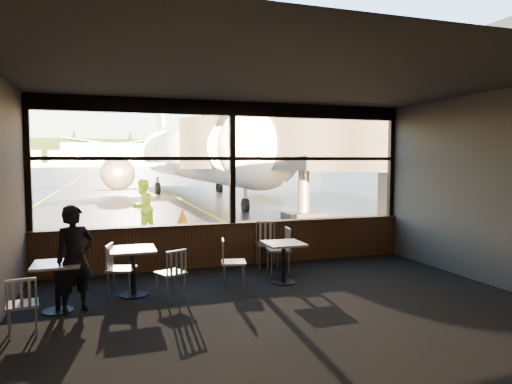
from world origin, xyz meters
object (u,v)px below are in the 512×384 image
airliner (191,117)px  cafe_table_mid (133,272)px  chair_near_w (234,263)px  ground_crew (142,207)px  jet_bridge (290,158)px  cafe_table_near (284,263)px  chair_near_e (278,250)px  chair_near_n (267,244)px  chair_left_s (22,305)px  chair_mid_s (171,274)px  cone_nose (182,216)px  cafe_table_left (57,288)px  chair_mid_w (121,270)px  passenger (75,259)px

airliner → cafe_table_mid: (-5.06, -22.74, -4.77)m
chair_near_w → ground_crew: bearing=-157.4°
jet_bridge → cafe_table_near: (-3.09, -7.19, -1.97)m
chair_near_e → chair_near_n: bearing=14.3°
chair_near_e → ground_crew: 6.08m
chair_near_n → chair_near_w: bearing=59.6°
cafe_table_near → chair_left_s: 4.33m
cafe_table_near → chair_mid_s: size_ratio=0.90×
ground_crew → cone_nose: bearing=-166.9°
cafe_table_left → chair_mid_w: (0.93, 0.56, 0.07)m
chair_near_e → chair_mid_w: chair_near_e is taller
cafe_table_left → ground_crew: 7.10m
chair_near_w → chair_mid_w: chair_mid_w is taller
chair_left_s → cone_nose: bearing=61.5°
jet_bridge → cafe_table_left: 10.47m
airliner → passenger: (-5.93, -23.31, -4.37)m
chair_near_e → chair_near_w: bearing=131.3°
cafe_table_mid → cone_nose: (2.17, 8.57, -0.13)m
chair_near_e → chair_near_n: chair_near_n is taller
airliner → cafe_table_near: airliner is taller
cafe_table_near → cafe_table_left: bearing=-173.3°
chair_mid_s → chair_mid_w: 0.88m
chair_near_w → ground_crew: size_ratio=0.52×
cafe_table_mid → chair_mid_s: bearing=-32.5°
chair_near_e → chair_left_s: (-4.33, -2.08, -0.06)m
passenger → cone_nose: (3.03, 9.14, -0.53)m
cafe_table_near → jet_bridge: bearing=66.8°
chair_left_s → cafe_table_mid: bearing=34.2°
chair_mid_s → chair_mid_w: (-0.76, 0.43, 0.02)m
jet_bridge → airliner: bearing=92.6°
cafe_table_near → chair_mid_w: bearing=177.8°
cafe_table_near → chair_left_s: size_ratio=0.95×
chair_mid_s → chair_left_s: size_ratio=1.06×
cone_nose → cafe_table_left: bearing=-110.0°
cafe_table_near → chair_near_w: chair_near_w is taller
jet_bridge → chair_left_s: bearing=-130.4°
chair_near_w → chair_left_s: (-3.19, -1.32, -0.04)m
airliner → chair_mid_s: size_ratio=40.26×
jet_bridge → cafe_table_mid: bearing=-128.9°
chair_near_n → chair_mid_w: bearing=31.6°
cafe_table_left → chair_near_e: bearing=17.1°
cafe_table_mid → chair_near_e: chair_near_e is taller
chair_mid_w → chair_left_s: 1.90m
chair_near_e → passenger: 3.97m
cafe_table_mid → cone_nose: cafe_table_mid is taller
chair_near_w → passenger: 2.68m
chair_near_n → cone_nose: bearing=-75.0°
chair_near_e → cone_nose: bearing=12.9°
cafe_table_mid → chair_mid_s: 0.68m
chair_left_s → chair_mid_w: bearing=39.6°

